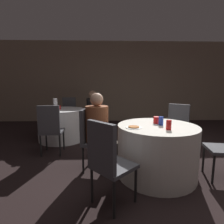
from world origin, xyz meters
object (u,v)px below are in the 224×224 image
at_px(chair_near_northeast, 177,125).
at_px(soda_can_blue, 161,121).
at_px(person_floral_shirt, 101,132).
at_px(chair_near_southwest, 107,158).
at_px(chair_near_west, 91,134).
at_px(chair_far_south, 50,126).
at_px(bottle_far, 55,105).
at_px(chair_far_northeast, 96,113).
at_px(chair_far_north, 69,111).
at_px(table_near, 157,150).
at_px(soda_can_red, 169,125).
at_px(person_black_shirt, 90,113).
at_px(pizza_plate_near, 134,127).
at_px(table_far, 62,124).

xyz_separation_m(chair_near_northeast, soda_can_blue, (-0.55, -0.77, 0.24)).
bearing_deg(person_floral_shirt, chair_near_southwest, 17.80).
distance_m(chair_near_southwest, chair_near_west, 0.91).
height_order(chair_far_south, bottle_far, bottle_far).
bearing_deg(bottle_far, chair_far_northeast, 41.12).
distance_m(chair_near_west, bottle_far, 1.63).
bearing_deg(soda_can_blue, chair_far_north, 124.89).
bearing_deg(chair_far_south, table_near, -25.86).
relative_size(chair_far_south, chair_far_north, 1.00).
relative_size(chair_far_northeast, chair_far_south, 1.00).
distance_m(chair_near_southwest, bottle_far, 2.50).
xyz_separation_m(table_near, soda_can_red, (0.07, -0.24, 0.43)).
xyz_separation_m(chair_far_south, person_black_shirt, (0.60, 1.41, 0.03)).
relative_size(chair_near_west, person_floral_shirt, 0.80).
height_order(person_black_shirt, pizza_plate_near, person_black_shirt).
distance_m(person_floral_shirt, soda_can_blue, 0.88).
xyz_separation_m(chair_near_northeast, chair_far_northeast, (-1.60, 1.50, 0.00)).
bearing_deg(table_far, chair_far_north, 91.78).
distance_m(chair_far_north, bottle_far, 1.18).
bearing_deg(chair_near_southwest, table_near, 90.00).
relative_size(person_black_shirt, person_floral_shirt, 0.98).
height_order(chair_far_northeast, chair_far_north, same).
bearing_deg(person_floral_shirt, soda_can_red, 76.50).
bearing_deg(table_near, soda_can_blue, 7.00).
xyz_separation_m(person_floral_shirt, pizza_plate_near, (0.44, -0.30, 0.14)).
distance_m(table_near, chair_near_west, 1.00).
relative_size(pizza_plate_near, soda_can_red, 1.80).
bearing_deg(chair_near_northeast, chair_near_southwest, 85.55).
xyz_separation_m(chair_near_southwest, soda_can_red, (0.78, 0.43, 0.24)).
distance_m(chair_far_north, pizza_plate_near, 3.15).
relative_size(chair_near_northeast, chair_near_west, 1.00).
xyz_separation_m(chair_far_south, soda_can_blue, (1.79, -0.75, 0.24)).
distance_m(chair_near_northeast, chair_far_south, 2.34).
bearing_deg(chair_far_northeast, chair_near_southwest, 149.73).
relative_size(chair_far_north, soda_can_blue, 7.68).
height_order(chair_far_northeast, person_black_shirt, person_black_shirt).
bearing_deg(chair_far_south, pizza_plate_near, -35.00).
xyz_separation_m(chair_far_northeast, bottle_far, (-0.85, -0.74, 0.31)).
xyz_separation_m(chair_near_northeast, pizza_plate_near, (-0.96, -0.90, 0.19)).
bearing_deg(soda_can_red, chair_near_southwest, -151.41).
height_order(chair_near_northeast, soda_can_blue, chair_near_northeast).
distance_m(chair_near_southwest, chair_far_south, 1.76).
relative_size(table_near, chair_near_southwest, 1.20).
xyz_separation_m(chair_near_northeast, chair_near_southwest, (-1.31, -1.44, 0.00)).
height_order(chair_near_southwest, soda_can_red, chair_near_southwest).
xyz_separation_m(chair_near_northeast, chair_far_south, (-2.34, -0.01, 0.00)).
relative_size(person_black_shirt, soda_can_red, 9.45).
height_order(chair_near_northeast, chair_near_west, same).
bearing_deg(chair_near_west, chair_near_northeast, 122.07).
bearing_deg(chair_far_south, soda_can_red, -31.29).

